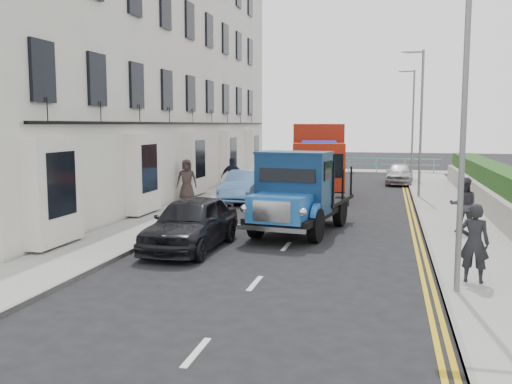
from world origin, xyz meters
name	(u,v)px	position (x,y,z in m)	size (l,w,h in m)	color
ground	(273,263)	(0.00, 0.00, 0.00)	(120.00, 120.00, 0.00)	black
pavement_west	(196,206)	(-5.20, 9.00, 0.06)	(2.40, 38.00, 0.12)	gray
pavement_east	(451,214)	(5.30, 9.00, 0.06)	(2.60, 38.00, 0.12)	gray
promenade	(349,171)	(0.00, 29.00, 0.06)	(30.00, 2.50, 0.12)	gray
sea_plane	(366,152)	(0.00, 60.00, 0.00)	(120.00, 120.00, 0.00)	slate
terrace_west	(140,52)	(-9.47, 13.00, 7.17)	(6.31, 30.20, 14.25)	white
garden_east	(505,194)	(7.21, 9.00, 0.90)	(1.45, 28.00, 1.75)	#B2AD9E
seafront_railing	(349,165)	(0.00, 28.20, 0.58)	(13.00, 0.08, 1.11)	#59B2A5
lamp_near	(458,102)	(4.18, -2.00, 4.00)	(1.23, 0.18, 7.00)	slate
lamp_mid	(419,115)	(4.18, 14.00, 4.00)	(1.23, 0.18, 7.00)	slate
lamp_far	(411,117)	(4.18, 24.00, 4.00)	(1.23, 0.18, 7.00)	slate
bedford_lorry	(295,197)	(-0.04, 3.82, 1.22)	(3.00, 5.84, 2.65)	black
red_lorry	(318,158)	(-0.52, 13.84, 1.90)	(3.17, 7.06, 3.57)	black
parked_car_front	(191,223)	(-2.60, 1.08, 0.76)	(1.79, 4.44, 1.51)	black
parked_car_mid	(245,186)	(-3.60, 11.37, 0.71)	(1.51, 4.32, 1.42)	#6091CE
parked_car_rear	(280,178)	(-2.81, 15.92, 0.70)	(1.96, 4.83, 1.40)	silver
seafront_car_left	(314,166)	(-2.09, 24.47, 0.71)	(2.37, 5.14, 1.43)	black
seafront_car_right	(399,174)	(3.50, 20.69, 0.64)	(1.51, 3.76, 1.28)	#ADACB1
pedestrian_east_near	(474,243)	(4.72, -1.20, 0.99)	(0.64, 0.42, 1.74)	black
pedestrian_east_far	(463,205)	(5.21, 4.83, 1.01)	(0.86, 0.67, 1.77)	#34313C
pedestrian_west_near	(232,177)	(-4.40, 12.00, 1.05)	(1.09, 0.46, 1.87)	black
pedestrian_west_far	(187,180)	(-6.00, 10.06, 1.06)	(0.91, 0.60, 1.87)	#372B28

